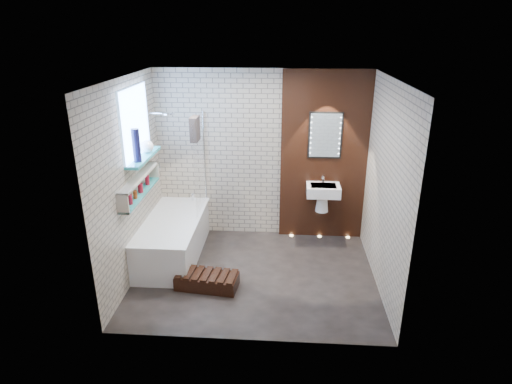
# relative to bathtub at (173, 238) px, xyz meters

# --- Properties ---
(ground) EXTENTS (3.20, 3.20, 0.00)m
(ground) POSITION_rel_bathtub_xyz_m (1.22, -0.45, -0.29)
(ground) COLOR black
(ground) RESTS_ON ground
(room_shell) EXTENTS (3.24, 3.20, 2.60)m
(room_shell) POSITION_rel_bathtub_xyz_m (1.22, -0.45, 1.01)
(room_shell) COLOR tan
(room_shell) RESTS_ON ground
(walnut_panel) EXTENTS (1.30, 0.06, 2.60)m
(walnut_panel) POSITION_rel_bathtub_xyz_m (2.17, 0.82, 1.01)
(walnut_panel) COLOR black
(walnut_panel) RESTS_ON ground
(clerestory_window) EXTENTS (0.18, 1.00, 0.94)m
(clerestory_window) POSITION_rel_bathtub_xyz_m (-0.34, -0.10, 1.61)
(clerestory_window) COLOR #7FADE0
(clerestory_window) RESTS_ON room_shell
(display_niche) EXTENTS (0.14, 1.30, 0.26)m
(display_niche) POSITION_rel_bathtub_xyz_m (-0.31, -0.30, 0.91)
(display_niche) COLOR teal
(display_niche) RESTS_ON room_shell
(bathtub) EXTENTS (0.79, 1.74, 0.70)m
(bathtub) POSITION_rel_bathtub_xyz_m (0.00, 0.00, 0.00)
(bathtub) COLOR white
(bathtub) RESTS_ON ground
(bath_screen) EXTENTS (0.01, 0.78, 1.40)m
(bath_screen) POSITION_rel_bathtub_xyz_m (0.35, 0.44, 0.99)
(bath_screen) COLOR white
(bath_screen) RESTS_ON bathtub
(towel) EXTENTS (0.10, 0.26, 0.34)m
(towel) POSITION_rel_bathtub_xyz_m (0.35, 0.21, 1.56)
(towel) COLOR black
(towel) RESTS_ON bath_screen
(shower_head) EXTENTS (0.18, 0.18, 0.02)m
(shower_head) POSITION_rel_bathtub_xyz_m (-0.08, 0.50, 1.71)
(shower_head) COLOR silver
(shower_head) RESTS_ON room_shell
(washbasin) EXTENTS (0.50, 0.36, 0.58)m
(washbasin) POSITION_rel_bathtub_xyz_m (2.17, 0.62, 0.50)
(washbasin) COLOR white
(washbasin) RESTS_ON walnut_panel
(led_mirror) EXTENTS (0.50, 0.02, 0.70)m
(led_mirror) POSITION_rel_bathtub_xyz_m (2.17, 0.78, 1.36)
(led_mirror) COLOR black
(led_mirror) RESTS_ON walnut_panel
(walnut_step) EXTENTS (0.82, 0.44, 0.17)m
(walnut_step) POSITION_rel_bathtub_xyz_m (0.62, -0.78, -0.20)
(walnut_step) COLOR black
(walnut_step) RESTS_ON ground
(niche_bottles) EXTENTS (0.07, 0.75, 0.14)m
(niche_bottles) POSITION_rel_bathtub_xyz_m (-0.31, -0.34, 0.87)
(niche_bottles) COLOR maroon
(niche_bottles) RESTS_ON display_niche
(sill_vases) EXTENTS (0.17, 0.55, 0.43)m
(sill_vases) POSITION_rel_bathtub_xyz_m (-0.28, -0.14, 1.40)
(sill_vases) COLOR white
(sill_vases) RESTS_ON clerestory_window
(floor_uplights) EXTENTS (0.96, 0.06, 0.01)m
(floor_uplights) POSITION_rel_bathtub_xyz_m (2.17, 0.75, -0.29)
(floor_uplights) COLOR #FFD899
(floor_uplights) RESTS_ON ground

